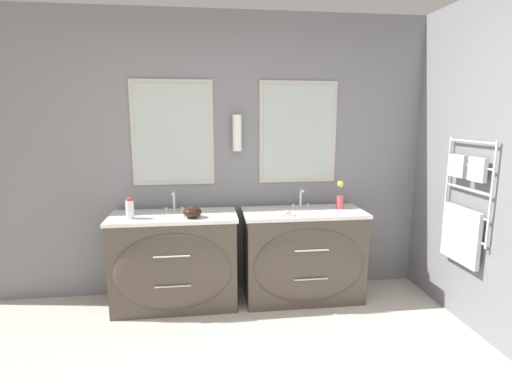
# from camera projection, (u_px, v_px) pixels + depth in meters

# --- Properties ---
(wall_back) EXTENTS (5.38, 0.16, 2.60)m
(wall_back) POSITION_uv_depth(u_px,v_px,m) (226.00, 156.00, 3.74)
(wall_back) COLOR slate
(wall_back) RESTS_ON ground_plane
(wall_right) EXTENTS (0.13, 4.18, 2.60)m
(wall_right) POSITION_uv_depth(u_px,v_px,m) (505.00, 171.00, 2.83)
(wall_right) COLOR slate
(wall_right) RESTS_ON ground_plane
(vanity_left) EXTENTS (1.10, 0.57, 0.83)m
(vanity_left) POSITION_uv_depth(u_px,v_px,m) (175.00, 261.00, 3.50)
(vanity_left) COLOR #4C4238
(vanity_left) RESTS_ON ground_plane
(vanity_right) EXTENTS (1.10, 0.57, 0.83)m
(vanity_right) POSITION_uv_depth(u_px,v_px,m) (304.00, 255.00, 3.65)
(vanity_right) COLOR #4C4238
(vanity_right) RESTS_ON ground_plane
(faucet_left) EXTENTS (0.17, 0.12, 0.18)m
(faucet_left) POSITION_uv_depth(u_px,v_px,m) (174.00, 202.00, 3.56)
(faucet_left) COLOR silver
(faucet_left) RESTS_ON vanity_left
(faucet_right) EXTENTS (0.17, 0.12, 0.18)m
(faucet_right) POSITION_uv_depth(u_px,v_px,m) (301.00, 199.00, 3.70)
(faucet_right) COLOR silver
(faucet_right) RESTS_ON vanity_right
(toiletry_bottle) EXTENTS (0.07, 0.07, 0.18)m
(toiletry_bottle) POSITION_uv_depth(u_px,v_px,m) (130.00, 209.00, 3.32)
(toiletry_bottle) COLOR silver
(toiletry_bottle) RESTS_ON vanity_left
(amenity_bowl) EXTENTS (0.16, 0.16, 0.09)m
(amenity_bowl) POSITION_uv_depth(u_px,v_px,m) (192.00, 212.00, 3.36)
(amenity_bowl) COLOR black
(amenity_bowl) RESTS_ON vanity_left
(flower_vase) EXTENTS (0.07, 0.07, 0.26)m
(flower_vase) POSITION_uv_depth(u_px,v_px,m) (340.00, 197.00, 3.68)
(flower_vase) COLOR #CC4C51
(flower_vase) RESTS_ON vanity_right
(soap_dish) EXTENTS (0.12, 0.08, 0.04)m
(soap_dish) POSITION_uv_depth(u_px,v_px,m) (287.00, 214.00, 3.43)
(soap_dish) COLOR white
(soap_dish) RESTS_ON vanity_right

